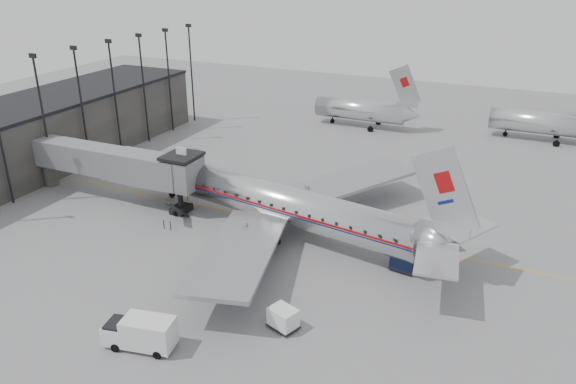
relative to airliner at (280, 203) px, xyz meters
name	(u,v)px	position (x,y,z in m)	size (l,w,h in m)	color
ground	(242,244)	(-2.12, -3.95, -3.00)	(160.00, 160.00, 0.00)	slate
terminal	(48,131)	(-36.12, 6.05, 1.00)	(12.00, 46.00, 8.00)	#363431
apron_line	(297,224)	(0.88, 2.05, -3.00)	(0.15, 60.00, 0.01)	gold
jet_bridge	(122,165)	(-18.78, -0.28, 1.18)	(21.00, 6.20, 7.10)	slate
floodlight_masts	(99,98)	(-29.62, 9.05, 5.36)	(0.90, 42.25, 15.25)	black
distant_aircraft_near	(361,109)	(-3.91, 38.05, -0.27)	(16.39, 3.20, 10.26)	silver
distant_aircraft_mid	(542,122)	(22.09, 42.05, -0.27)	(16.39, 3.20, 10.26)	silver
airliner	(280,203)	(0.00, 0.00, 0.00)	(37.50, 34.47, 11.93)	silver
service_van	(140,332)	(-1.28, -19.96, -1.77)	(5.27, 2.82, 2.35)	silver
baggage_cart_navy	(404,261)	(12.82, -2.25, -2.09)	(2.41, 1.98, 1.71)	black
baggage_cart_white	(283,318)	(6.79, -13.95, -2.13)	(2.51, 2.21, 1.64)	white
ramp_worker	(261,223)	(-1.65, -0.95, -2.02)	(0.71, 0.47, 1.95)	#C2DF1A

